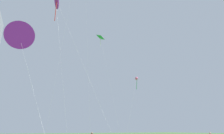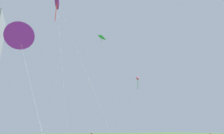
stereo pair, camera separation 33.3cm
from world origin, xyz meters
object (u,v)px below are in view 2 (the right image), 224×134
at_px(kite_flying_4, 138,79).
at_px(kite_flying_2, 57,2).
at_px(kite_flying_6, 102,38).
at_px(kite_flying_7, 19,37).

bearing_deg(kite_flying_4, kite_flying_2, -154.79).
xyz_separation_m(kite_flying_2, kite_flying_4, (22.98, 10.82, -7.33)).
xyz_separation_m(kite_flying_4, kite_flying_6, (-5.23, 9.87, 13.99)).
height_order(kite_flying_2, kite_flying_4, kite_flying_2).
bearing_deg(kite_flying_6, kite_flying_4, -62.07).
height_order(kite_flying_4, kite_flying_7, kite_flying_4).
distance_m(kite_flying_2, kite_flying_6, 28.06).
relative_size(kite_flying_4, kite_flying_6, 0.51).
distance_m(kite_flying_2, kite_flying_7, 11.62).
distance_m(kite_flying_2, kite_flying_4, 26.44).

